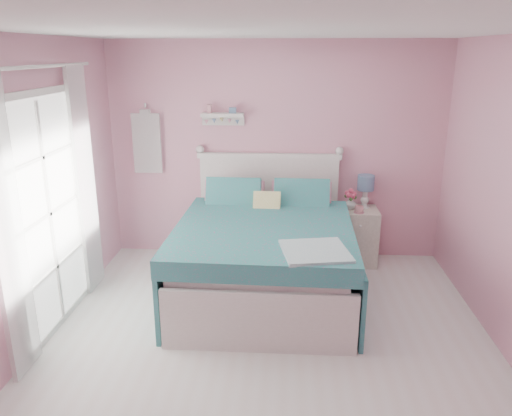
# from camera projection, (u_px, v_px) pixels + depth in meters

# --- Properties ---
(floor) EXTENTS (4.50, 4.50, 0.00)m
(floor) POSITION_uv_depth(u_px,v_px,m) (267.00, 353.00, 4.25)
(floor) COLOR silver
(floor) RESTS_ON ground
(room_shell) EXTENTS (4.50, 4.50, 4.50)m
(room_shell) POSITION_uv_depth(u_px,v_px,m) (268.00, 172.00, 3.78)
(room_shell) COLOR pink
(room_shell) RESTS_ON floor
(bed) EXTENTS (1.80, 2.25, 1.29)m
(bed) POSITION_uv_depth(u_px,v_px,m) (265.00, 255.00, 5.21)
(bed) COLOR silver
(bed) RESTS_ON floor
(nightstand) EXTENTS (0.47, 0.46, 0.67)m
(nightstand) POSITION_uv_depth(u_px,v_px,m) (357.00, 236.00, 6.00)
(nightstand) COLOR beige
(nightstand) RESTS_ON floor
(table_lamp) EXTENTS (0.20, 0.20, 0.39)m
(table_lamp) POSITION_uv_depth(u_px,v_px,m) (366.00, 185.00, 5.89)
(table_lamp) COLOR white
(table_lamp) RESTS_ON nightstand
(vase) EXTENTS (0.18, 0.18, 0.15)m
(vase) POSITION_uv_depth(u_px,v_px,m) (350.00, 203.00, 5.88)
(vase) COLOR #B8C3BF
(vase) RESTS_ON nightstand
(teacup) EXTENTS (0.11, 0.11, 0.08)m
(teacup) POSITION_uv_depth(u_px,v_px,m) (359.00, 209.00, 5.76)
(teacup) COLOR pink
(teacup) RESTS_ON nightstand
(roses) EXTENTS (0.14, 0.11, 0.12)m
(roses) POSITION_uv_depth(u_px,v_px,m) (351.00, 194.00, 5.84)
(roses) COLOR #DD4B6F
(roses) RESTS_ON vase
(wall_shelf) EXTENTS (0.50, 0.15, 0.25)m
(wall_shelf) POSITION_uv_depth(u_px,v_px,m) (223.00, 116.00, 5.86)
(wall_shelf) COLOR silver
(wall_shelf) RESTS_ON room_shell
(hanging_dress) EXTENTS (0.34, 0.03, 0.72)m
(hanging_dress) POSITION_uv_depth(u_px,v_px,m) (147.00, 143.00, 6.00)
(hanging_dress) COLOR white
(hanging_dress) RESTS_ON room_shell
(french_door) EXTENTS (0.04, 1.32, 2.16)m
(french_door) POSITION_uv_depth(u_px,v_px,m) (49.00, 215.00, 4.43)
(french_door) COLOR silver
(french_door) RESTS_ON floor
(curtain_near) EXTENTS (0.04, 0.40, 2.32)m
(curtain_near) POSITION_uv_depth(u_px,v_px,m) (7.00, 233.00, 3.69)
(curtain_near) COLOR white
(curtain_near) RESTS_ON floor
(curtain_far) EXTENTS (0.04, 0.40, 2.32)m
(curtain_far) POSITION_uv_depth(u_px,v_px,m) (85.00, 182.00, 5.10)
(curtain_far) COLOR white
(curtain_far) RESTS_ON floor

